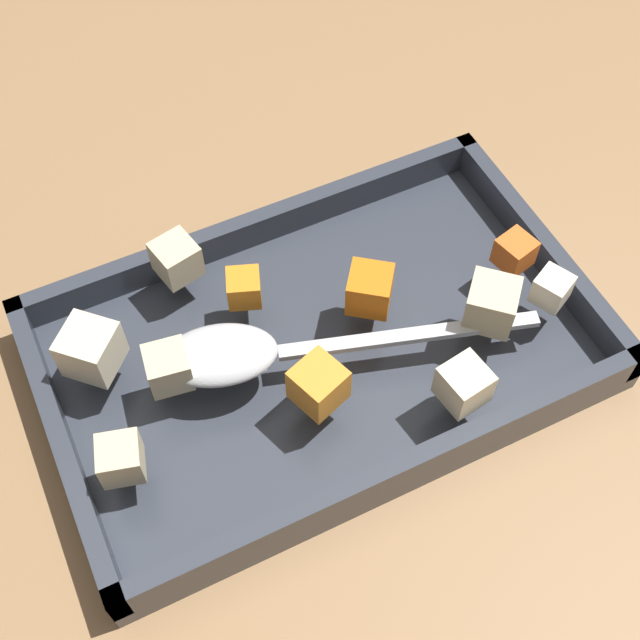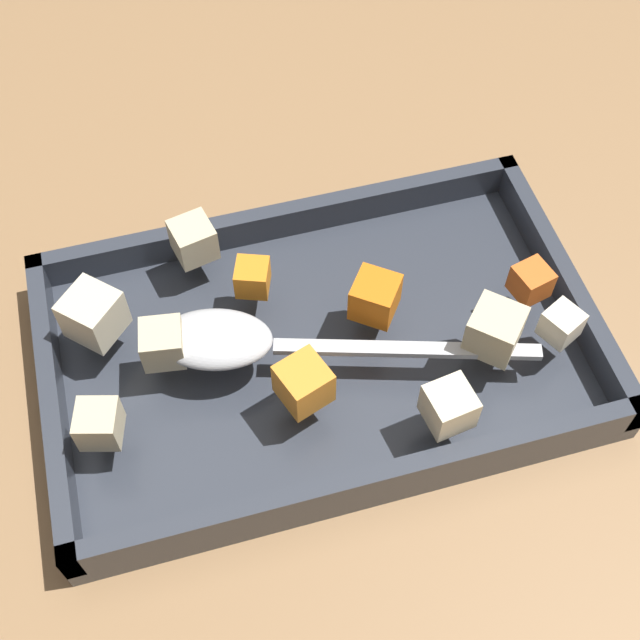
{
  "view_description": "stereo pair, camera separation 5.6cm",
  "coord_description": "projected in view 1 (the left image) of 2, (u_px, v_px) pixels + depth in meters",
  "views": [
    {
      "loc": [
        0.15,
        0.29,
        0.52
      ],
      "look_at": [
        0.01,
        0.02,
        0.05
      ],
      "focal_mm": 47.28,
      "sensor_mm": 36.0,
      "label": 1
    },
    {
      "loc": [
        0.1,
        0.31,
        0.52
      ],
      "look_at": [
        0.01,
        0.02,
        0.05
      ],
      "focal_mm": 47.28,
      "sensor_mm": 36.0,
      "label": 2
    }
  ],
  "objects": [
    {
      "name": "potato_chunk_mid_right",
      "position": [
        121.0,
        459.0,
        0.5
      ],
      "size": [
        0.03,
        0.03,
        0.03
      ],
      "primitive_type": "cube",
      "rotation": [
        0.0,
        0.0,
        2.88
      ],
      "color": "beige",
      "rests_on": "baking_dish"
    },
    {
      "name": "potato_chunk_rim_edge",
      "position": [
        491.0,
        304.0,
        0.56
      ],
      "size": [
        0.05,
        0.05,
        0.03
      ],
      "primitive_type": "cube",
      "rotation": [
        0.0,
        0.0,
        2.39
      ],
      "color": "beige",
      "rests_on": "baking_dish"
    },
    {
      "name": "potato_chunk_under_handle",
      "position": [
        168.0,
        368.0,
        0.54
      ],
      "size": [
        0.03,
        0.03,
        0.03
      ],
      "primitive_type": "cube",
      "rotation": [
        0.0,
        0.0,
        1.43
      ],
      "color": "beige",
      "rests_on": "baking_dish"
    },
    {
      "name": "potato_chunk_far_right",
      "position": [
        464.0,
        385.0,
        0.53
      ],
      "size": [
        0.03,
        0.03,
        0.03
      ],
      "primitive_type": "cube",
      "rotation": [
        0.0,
        0.0,
        1.72
      ],
      "color": "beige",
      "rests_on": "baking_dish"
    },
    {
      "name": "serving_spoon",
      "position": [
        241.0,
        353.0,
        0.55
      ],
      "size": [
        0.25,
        0.1,
        0.02
      ],
      "rotation": [
        0.0,
        0.0,
        2.85
      ],
      "color": "silver",
      "rests_on": "baking_dish"
    },
    {
      "name": "baking_dish",
      "position": [
        320.0,
        351.0,
        0.59
      ],
      "size": [
        0.38,
        0.23,
        0.04
      ],
      "color": "#333842",
      "rests_on": "ground_plane"
    },
    {
      "name": "carrot_chunk_heap_top",
      "position": [
        244.0,
        288.0,
        0.57
      ],
      "size": [
        0.03,
        0.03,
        0.02
      ],
      "primitive_type": "cube",
      "rotation": [
        0.0,
        0.0,
        4.36
      ],
      "color": "orange",
      "rests_on": "baking_dish"
    },
    {
      "name": "parsnip_chunk_back_center",
      "position": [
        552.0,
        289.0,
        0.57
      ],
      "size": [
        0.03,
        0.03,
        0.02
      ],
      "primitive_type": "cube",
      "rotation": [
        0.0,
        0.0,
        3.6
      ],
      "color": "silver",
      "rests_on": "baking_dish"
    },
    {
      "name": "potato_chunk_heap_side",
      "position": [
        176.0,
        259.0,
        0.58
      ],
      "size": [
        0.03,
        0.03,
        0.03
      ],
      "primitive_type": "cube",
      "rotation": [
        0.0,
        0.0,
        0.22
      ],
      "color": "beige",
      "rests_on": "baking_dish"
    },
    {
      "name": "carrot_chunk_near_left",
      "position": [
        370.0,
        289.0,
        0.57
      ],
      "size": [
        0.04,
        0.04,
        0.03
      ],
      "primitive_type": "cube",
      "rotation": [
        0.0,
        0.0,
        2.5
      ],
      "color": "orange",
      "rests_on": "baking_dish"
    },
    {
      "name": "carrot_chunk_corner_ne",
      "position": [
        318.0,
        385.0,
        0.53
      ],
      "size": [
        0.04,
        0.04,
        0.03
      ],
      "primitive_type": "cube",
      "rotation": [
        0.0,
        0.0,
        3.48
      ],
      "color": "orange",
      "rests_on": "baking_dish"
    },
    {
      "name": "ground_plane",
      "position": [
        328.0,
        335.0,
        0.61
      ],
      "size": [
        4.0,
        4.0,
        0.0
      ],
      "primitive_type": "plane",
      "color": "#936D47"
    },
    {
      "name": "carrot_chunk_center",
      "position": [
        515.0,
        252.0,
        0.59
      ],
      "size": [
        0.03,
        0.03,
        0.02
      ],
      "primitive_type": "cube",
      "rotation": [
        0.0,
        0.0,
        4.96
      ],
      "color": "orange",
      "rests_on": "baking_dish"
    },
    {
      "name": "parsnip_chunk_near_spoon",
      "position": [
        91.0,
        349.0,
        0.54
      ],
      "size": [
        0.05,
        0.05,
        0.03
      ],
      "primitive_type": "cube",
      "rotation": [
        0.0,
        0.0,
        3.94
      ],
      "color": "beige",
      "rests_on": "baking_dish"
    }
  ]
}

